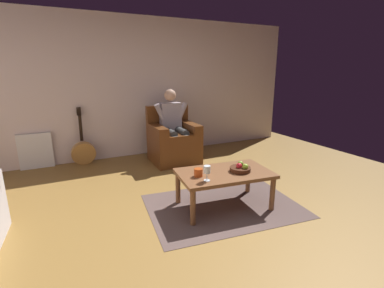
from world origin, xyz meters
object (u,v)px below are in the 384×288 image
object	(u,v)px
person_seated	(173,124)
wine_glass_near	(207,170)
guitar	(83,152)
armchair	(173,142)
candle_jar	(198,173)
coffee_table	(224,177)
fruit_bowl	(241,168)

from	to	relation	value
person_seated	wine_glass_near	bearing A→B (deg)	78.86
person_seated	guitar	bearing A→B (deg)	-18.63
armchair	person_seated	world-z (taller)	person_seated
person_seated	candle_jar	size ratio (longest dim) A/B	12.96
armchair	guitar	bearing A→B (deg)	-17.87
coffee_table	candle_jar	bearing A→B (deg)	-1.73
coffee_table	wine_glass_near	bearing A→B (deg)	24.60
fruit_bowl	guitar	bearing A→B (deg)	-58.05
guitar	candle_jar	size ratio (longest dim) A/B	10.08
person_seated	coffee_table	distance (m)	1.87
person_seated	coffee_table	world-z (taller)	person_seated
fruit_bowl	person_seated	bearing A→B (deg)	-88.24
armchair	guitar	xyz separation A→B (m)	(1.46, -0.50, -0.12)
person_seated	fruit_bowl	xyz separation A→B (m)	(-0.06, 1.91, -0.21)
coffee_table	fruit_bowl	bearing A→B (deg)	159.58
guitar	armchair	bearing A→B (deg)	161.00
armchair	fruit_bowl	size ratio (longest dim) A/B	4.01
guitar	candle_jar	bearing A→B (deg)	113.06
person_seated	coffee_table	size ratio (longest dim) A/B	1.11
coffee_table	person_seated	bearing A→B (deg)	-93.66
fruit_bowl	coffee_table	bearing A→B (deg)	-20.42
armchair	coffee_table	world-z (taller)	armchair
person_seated	fruit_bowl	size ratio (longest dim) A/B	5.23
armchair	guitar	world-z (taller)	guitar
guitar	fruit_bowl	size ratio (longest dim) A/B	4.07
wine_glass_near	fruit_bowl	bearing A→B (deg)	-170.94
coffee_table	guitar	xyz separation A→B (m)	(1.34, -2.37, -0.15)
wine_glass_near	armchair	bearing A→B (deg)	-102.15
armchair	wine_glass_near	world-z (taller)	armchair
wine_glass_near	candle_jar	world-z (taller)	wine_glass_near
coffee_table	candle_jar	world-z (taller)	candle_jar
armchair	coffee_table	bearing A→B (deg)	87.51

